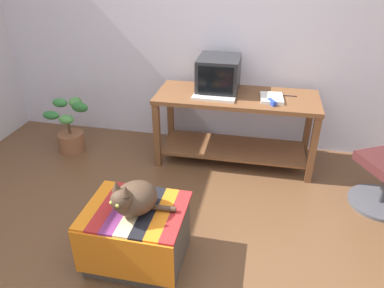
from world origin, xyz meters
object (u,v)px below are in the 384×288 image
Objects in this scene: book at (272,98)px; ottoman_with_blanket at (137,234)px; stapler at (272,102)px; keyboard at (214,98)px; cat at (133,198)px; desk at (236,117)px; potted_plant at (70,130)px; tv_monitor at (219,75)px.

ottoman_with_blanket is (-0.83, -1.46, -0.50)m from book.
book is 2.36× the size of stapler.
cat is at bearing -100.40° from keyboard.
desk reaches higher than potted_plant.
keyboard reaches higher than desk.
potted_plant is 2.12m from stapler.
potted_plant is at bearing 154.91° from cat.
ottoman_with_blanket is at bearing -47.58° from potted_plant.
keyboard is 0.53m from stapler.
potted_plant is (-2.06, -0.11, -0.49)m from book.
tv_monitor is at bearing 153.61° from desk.
cat is at bearing -47.90° from potted_plant.
tv_monitor reaches higher than stapler.
tv_monitor is 4.06× the size of stapler.
tv_monitor is 0.56m from book.
ottoman_with_blanket is 1.66m from stapler.
stapler is at bearing -26.47° from desk.
book reaches higher than potted_plant.
keyboard is at bearing 0.64° from potted_plant.
tv_monitor is 1.69m from potted_plant.
ottoman_with_blanket is (-0.30, -1.37, -0.50)m from keyboard.
cat is 1.88m from potted_plant.
ottoman_with_blanket is at bearing -124.30° from book.
stapler is (0.82, 1.37, 0.18)m from cat.
tv_monitor is 0.28m from keyboard.
potted_plant is (-1.53, -0.02, -0.49)m from keyboard.
book is (0.53, 0.10, 0.00)m from keyboard.
keyboard is 1.61m from potted_plant.
desk is at bearing 124.89° from stapler.
keyboard is at bearing -92.20° from tv_monitor.
keyboard is at bearing 101.03° from cat.
desk is at bearing 71.55° from ottoman_with_blanket.
tv_monitor reaches higher than desk.
potted_plant is (-1.24, 1.38, -0.32)m from cat.
keyboard reaches higher than cat.
book is at bearing 62.67° from stapler.
cat is (-0.30, -1.63, -0.32)m from tv_monitor.
book is 1.71m from cat.
stapler is at bearing -26.44° from tv_monitor.
desk is 0.34m from keyboard.
tv_monitor is at bearing 9.24° from potted_plant.
ottoman_with_blanket is 1.83m from potted_plant.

